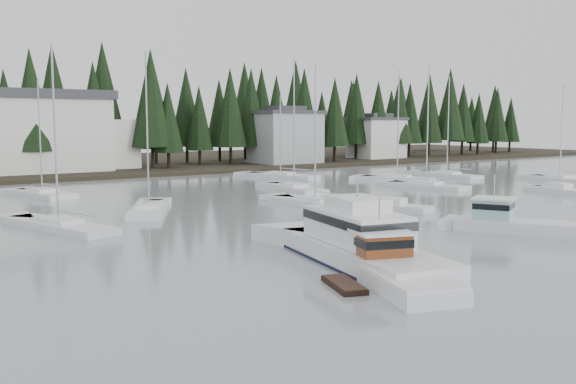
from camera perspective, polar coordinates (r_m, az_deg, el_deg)
name	(u,v)px	position (r m, az deg, el deg)	size (l,w,h in m)	color
far_shore_land	(26,168)	(107.96, -22.23, 1.98)	(240.00, 54.00, 1.00)	black
conifer_treeline	(45,173)	(97.29, -20.77, 1.62)	(200.00, 22.00, 20.00)	black
house_east_a	(285,136)	(104.89, -0.25, 5.01)	(10.60, 8.48, 9.25)	#999EA0
house_east_b	(376,137)	(120.31, 7.86, 4.88)	(9.54, 7.42, 8.25)	silver
harbor_inn	(28,132)	(92.78, -22.12, 4.93)	(29.50, 11.50, 10.90)	silver
lobster_boat_brown	(388,271)	(29.52, 8.88, -6.99)	(6.02, 8.95, 4.20)	silver
cabin_cruiser_center	(361,249)	(32.85, 6.47, -5.04)	(6.29, 12.74, 5.25)	silver
lobster_boat_teal	(511,225)	(44.44, 19.24, -2.75)	(5.95, 8.09, 4.29)	silver
sailboat_0	(149,212)	(52.29, -12.25, -1.72)	(6.84, 9.78, 13.21)	silver
sailboat_1	(426,187)	(71.52, 12.19, 0.40)	(4.53, 9.75, 13.80)	silver
sailboat_3	(559,181)	(84.83, 22.98, 0.94)	(3.98, 8.61, 12.13)	silver
sailboat_4	(42,196)	(66.53, -20.99, -0.32)	(4.72, 9.15, 11.65)	silver
sailboat_5	(315,205)	(55.22, 2.41, -1.17)	(3.16, 10.25, 12.49)	silver
sailboat_6	(280,177)	(82.73, -0.68, 1.31)	(5.83, 11.11, 11.09)	silver
sailboat_8	(447,176)	(86.40, 13.94, 1.35)	(2.84, 10.11, 13.54)	silver
sailboat_10	(59,228)	(45.93, -19.72, -3.05)	(5.36, 10.85, 12.86)	silver
sailboat_11	(294,190)	(67.32, 0.54, 0.19)	(4.11, 10.11, 14.28)	silver
sailboat_12	(397,180)	(79.62, 9.67, 1.04)	(6.74, 9.21, 14.02)	silver
runabout_1	(392,208)	(53.21, 9.22, -1.45)	(4.22, 6.87, 1.42)	silver
runabout_2	(560,192)	(70.80, 23.00, 0.03)	(2.88, 6.53, 1.42)	silver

